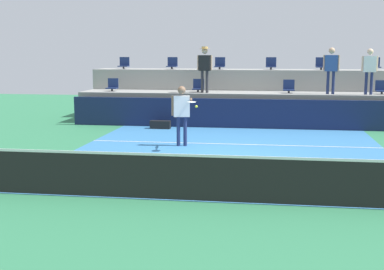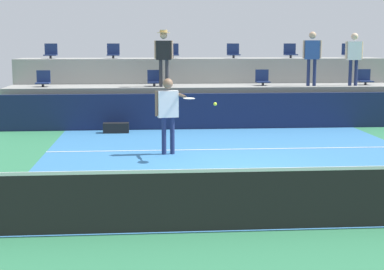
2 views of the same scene
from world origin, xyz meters
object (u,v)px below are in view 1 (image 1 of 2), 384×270
at_px(stadium_chair_lower_far_right, 382,88).
at_px(stadium_chair_lower_left, 198,87).
at_px(stadium_chair_upper_mid_left, 220,64).
at_px(stadium_chair_upper_right, 321,65).
at_px(stadium_chair_upper_mid_right, 271,64).
at_px(spectator_in_grey, 370,67).
at_px(spectator_in_white, 331,66).
at_px(stadium_chair_upper_far_right, 375,65).
at_px(tennis_ball, 196,107).
at_px(stadium_chair_upper_far_left, 124,64).
at_px(tennis_player, 182,109).
at_px(stadium_chair_lower_far_left, 113,86).
at_px(stadium_chair_lower_right, 289,87).
at_px(spectator_with_hat, 205,64).
at_px(equipment_bag, 160,125).
at_px(stadium_chair_upper_left, 172,64).

bearing_deg(stadium_chair_lower_far_right, stadium_chair_lower_left, 180.00).
bearing_deg(stadium_chair_upper_mid_left, stadium_chair_upper_right, 0.00).
distance_m(stadium_chair_upper_mid_right, spectator_in_grey, 4.25).
xyz_separation_m(spectator_in_white, spectator_in_grey, (1.40, -0.00, -0.03)).
bearing_deg(stadium_chair_lower_far_right, stadium_chair_upper_far_right, 88.92).
xyz_separation_m(spectator_in_white, tennis_ball, (-4.06, -7.55, -0.84)).
xyz_separation_m(stadium_chair_upper_far_left, spectator_in_white, (8.69, -2.18, 0.00)).
relative_size(stadium_chair_upper_far_left, tennis_player, 0.29).
xyz_separation_m(stadium_chair_lower_far_left, stadium_chair_upper_far_right, (10.67, 1.80, 0.85)).
height_order(stadium_chair_lower_right, stadium_chair_upper_mid_right, stadium_chair_upper_mid_right).
xyz_separation_m(stadium_chair_lower_left, tennis_player, (0.25, -5.37, -0.33)).
height_order(stadium_chair_upper_far_left, stadium_chair_upper_right, same).
bearing_deg(tennis_player, stadium_chair_lower_right, 58.19).
bearing_deg(stadium_chair_upper_mid_left, spectator_with_hat, -99.90).
relative_size(stadium_chair_lower_left, equipment_bag, 0.68).
xyz_separation_m(stadium_chair_upper_mid_right, spectator_in_white, (2.25, -2.18, 0.00)).
relative_size(stadium_chair_lower_far_left, stadium_chair_lower_right, 1.00).
bearing_deg(stadium_chair_lower_left, stadium_chair_upper_far_right, 14.23).
xyz_separation_m(stadium_chair_upper_left, tennis_ball, (2.46, -9.73, -0.83)).
bearing_deg(tennis_ball, tennis_player, 107.43).
xyz_separation_m(stadium_chair_upper_right, tennis_ball, (-3.88, -9.73, -0.83)).
xyz_separation_m(stadium_chair_upper_left, spectator_in_grey, (7.92, -2.18, -0.03)).
bearing_deg(equipment_bag, tennis_ball, -69.82).
relative_size(spectator_in_white, spectator_in_grey, 1.02).
bearing_deg(stadium_chair_lower_right, spectator_in_white, -14.00).
height_order(stadium_chair_lower_far_left, spectator_in_grey, spectator_in_grey).
xyz_separation_m(stadium_chair_lower_right, stadium_chair_upper_far_left, (-7.16, 1.80, 0.85)).
distance_m(stadium_chair_upper_left, spectator_in_grey, 8.21).
xyz_separation_m(stadium_chair_lower_far_left, equipment_bag, (2.39, -1.86, -1.31)).
relative_size(spectator_with_hat, spectator_in_white, 1.03).
xyz_separation_m(stadium_chair_lower_far_right, stadium_chair_upper_right, (-2.12, 1.80, 0.85)).
bearing_deg(stadium_chair_lower_right, stadium_chair_upper_far_left, 165.88).
distance_m(stadium_chair_lower_right, spectator_with_hat, 3.42).
bearing_deg(spectator_with_hat, stadium_chair_upper_far_left, 150.63).
bearing_deg(stadium_chair_lower_far_right, spectator_in_white, -168.84).
bearing_deg(stadium_chair_lower_far_left, tennis_ball, -59.76).
bearing_deg(spectator_in_grey, equipment_bag, -169.11).
relative_size(stadium_chair_lower_right, spectator_in_grey, 0.30).
relative_size(stadium_chair_lower_far_right, stadium_chair_upper_left, 1.00).
bearing_deg(stadium_chair_upper_mid_right, spectator_in_grey, -30.91).
relative_size(stadium_chair_upper_far_left, stadium_chair_upper_mid_left, 1.00).
bearing_deg(tennis_ball, stadium_chair_upper_far_left, 115.45).
bearing_deg(stadium_chair_upper_right, stadium_chair_lower_far_left, -168.06).
relative_size(stadium_chair_lower_far_left, stadium_chair_upper_right, 1.00).
bearing_deg(stadium_chair_lower_left, stadium_chair_upper_far_left, 153.27).
relative_size(stadium_chair_lower_far_left, stadium_chair_lower_far_right, 1.00).
distance_m(stadium_chair_upper_mid_left, spectator_in_white, 4.94).
height_order(stadium_chair_lower_left, tennis_ball, stadium_chair_lower_left).
xyz_separation_m(stadium_chair_upper_far_left, tennis_player, (3.83, -7.17, -1.18)).
relative_size(stadium_chair_lower_right, stadium_chair_upper_left, 1.00).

